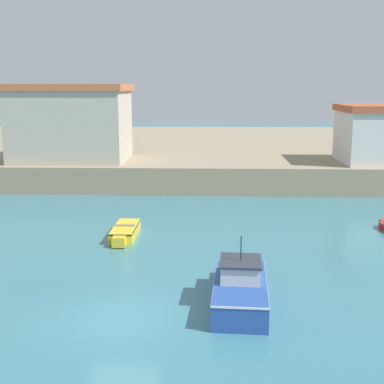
% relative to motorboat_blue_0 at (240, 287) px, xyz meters
% --- Properties ---
extents(ground_plane, '(200.00, 200.00, 0.00)m').
position_rel_motorboat_blue_0_xyz_m(ground_plane, '(-4.14, -1.39, -0.62)').
color(ground_plane, teal).
extents(quay_seawall, '(120.00, 40.00, 2.02)m').
position_rel_motorboat_blue_0_xyz_m(quay_seawall, '(-4.14, 39.37, 0.39)').
color(quay_seawall, gray).
rests_on(quay_seawall, ground).
extents(motorboat_blue_0, '(2.14, 5.52, 2.55)m').
position_rel_motorboat_blue_0_xyz_m(motorboat_blue_0, '(0.00, 0.00, 0.00)').
color(motorboat_blue_0, '#284C9E').
rests_on(motorboat_blue_0, ground).
extents(dinghy_yellow_4, '(1.21, 3.82, 0.67)m').
position_rel_motorboat_blue_0_xyz_m(dinghy_yellow_4, '(-5.60, 8.49, -0.30)').
color(dinghy_yellow_4, yellow).
rests_on(dinghy_yellow_4, ground).
extents(harbor_shed_near_wharf, '(9.06, 6.80, 5.94)m').
position_rel_motorboat_blue_0_xyz_m(harbor_shed_near_wharf, '(-12.14, 23.39, 4.39)').
color(harbor_shed_near_wharf, '#BCB29E').
rests_on(harbor_shed_near_wharf, quay_seawall).
extents(harbor_shed_far_end, '(6.19, 6.37, 4.40)m').
position_rel_motorboat_blue_0_xyz_m(harbor_shed_far_end, '(11.86, 23.01, 3.62)').
color(harbor_shed_far_end, silver).
rests_on(harbor_shed_far_end, quay_seawall).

